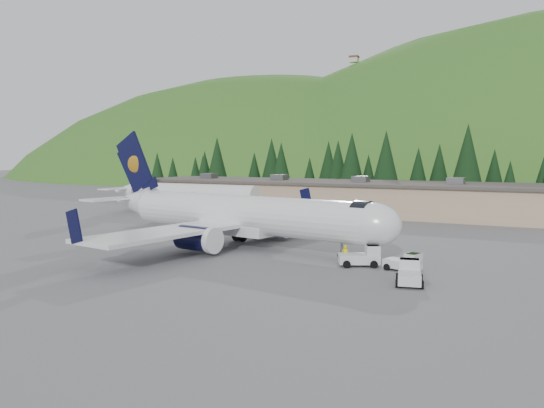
{
  "coord_description": "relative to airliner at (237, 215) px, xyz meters",
  "views": [
    {
      "loc": [
        27.06,
        -46.45,
        9.31
      ],
      "look_at": [
        0.0,
        6.0,
        4.0
      ],
      "focal_mm": 35.0,
      "sensor_mm": 36.0,
      "label": 1
    }
  ],
  "objects": [
    {
      "name": "ground",
      "position": [
        1.07,
        -0.16,
        -3.28
      ],
      "size": [
        600.0,
        600.0,
        0.0
      ],
      "primitive_type": "plane",
      "color": "#59595E"
    },
    {
      "name": "airliner",
      "position": [
        0.0,
        0.0,
        0.0
      ],
      "size": [
        37.13,
        34.98,
        12.33
      ],
      "rotation": [
        0.0,
        0.0,
        -0.15
      ],
      "color": "white",
      "rests_on": "ground"
    },
    {
      "name": "second_airliner",
      "position": [
        -23.85,
        21.84,
        0.04
      ],
      "size": [
        27.5,
        11.0,
        10.05
      ],
      "color": "white",
      "rests_on": "ground"
    },
    {
      "name": "baggage_tug_a",
      "position": [
        14.6,
        -3.52,
        -2.47
      ],
      "size": [
        3.81,
        3.14,
        1.82
      ],
      "rotation": [
        0.0,
        0.0,
        0.46
      ],
      "color": "silver",
      "rests_on": "ground"
    },
    {
      "name": "baggage_tug_b",
      "position": [
        18.32,
        -3.92,
        -2.59
      ],
      "size": [
        3.2,
        2.39,
        1.55
      ],
      "rotation": [
        0.0,
        0.0,
        -0.28
      ],
      "color": "silver",
      "rests_on": "ground"
    },
    {
      "name": "baggage_tug_c",
      "position": [
        19.59,
        -8.08,
        -2.52
      ],
      "size": [
        2.52,
        3.48,
        1.71
      ],
      "rotation": [
        0.0,
        0.0,
        1.8
      ],
      "color": "silver",
      "rests_on": "ground"
    },
    {
      "name": "terminal_building",
      "position": [
        -3.94,
        37.84,
        -0.66
      ],
      "size": [
        71.0,
        17.0,
        6.1
      ],
      "color": "tan",
      "rests_on": "ground"
    },
    {
      "name": "ramp_worker",
      "position": [
        13.0,
        -3.43,
        -2.45
      ],
      "size": [
        0.69,
        0.54,
        1.66
      ],
      "primitive_type": "imported",
      "rotation": [
        0.0,
        0.0,
        3.41
      ],
      "color": "#E4D700",
      "rests_on": "ground"
    },
    {
      "name": "tree_line",
      "position": [
        0.78,
        60.19,
        4.05
      ],
      "size": [
        113.59,
        19.04,
        14.39
      ],
      "color": "black",
      "rests_on": "ground"
    }
  ]
}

